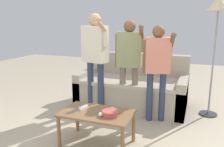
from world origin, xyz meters
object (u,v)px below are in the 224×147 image
Objects in this scene: game_remote_nunchuk at (101,114)px; game_remote_wand_near at (83,107)px; snack_bowl at (110,113)px; player_center at (129,57)px; coffee_table at (97,117)px; couch at (132,88)px; player_left at (95,51)px; player_right at (157,62)px; floor_lamp at (218,12)px; game_remote_wand_far at (110,110)px.

game_remote_nunchuk is 0.59× the size of game_remote_wand_near.
snack_bowl is 0.13× the size of player_center.
coffee_table is 5.77× the size of game_remote_wand_near.
coffee_table is 1.21m from player_center.
couch is 1.25× the size of player_center.
player_center is 10.04× the size of game_remote_wand_near.
player_left reaches higher than game_remote_nunchuk.
coffee_table is at bearing 169.63° from snack_bowl.
game_remote_wand_near is (-0.23, -1.45, 0.13)m from couch.
player_center is at bearing 74.16° from game_remote_wand_near.
player_right is (0.35, 0.99, 0.45)m from snack_bowl.
floor_lamp is at bearing 43.50° from game_remote_wand_near.
couch reaches higher than snack_bowl.
player_center is (0.08, 1.06, 0.58)m from coffee_table.
player_right reaches higher than game_remote_wand_near.
game_remote_wand_far is (0.04, 0.18, -0.01)m from game_remote_nunchuk.
game_remote_wand_near is 0.34m from game_remote_wand_far.
game_remote_nunchuk is 0.33m from game_remote_wand_near.
game_remote_wand_far is (0.34, 0.03, -0.00)m from game_remote_wand_near.
floor_lamp is 2.18m from game_remote_wand_far.
game_remote_wand_near is at bearing -129.29° from player_right.
couch is at bearing 133.71° from player_right.
couch is at bearing 94.49° from game_remote_wand_far.
coffee_table is 1.27m from player_left.
couch is 1.00m from player_left.
couch is 9.43× the size of snack_bowl.
floor_lamp is 1.29× the size of player_right.
player_left is at bearing -172.00° from player_center.
game_remote_nunchuk is at bearing -112.81° from player_right.
couch is 0.78m from player_center.
floor_lamp is 2.40m from game_remote_wand_near.
snack_bowl is at bearing -66.62° from game_remote_wand_far.
floor_lamp reaches higher than player_right.
game_remote_nunchuk is 1.26m from player_center.
coffee_table is at bearing -131.35° from floor_lamp.
game_remote_wand_far is (-1.17, -1.41, -1.19)m from floor_lamp.
floor_lamp reaches higher than snack_bowl.
couch is 0.95m from player_right.
floor_lamp is at bearing 34.43° from player_right.
floor_lamp is 1.94m from player_left.
coffee_table is 0.16m from game_remote_nunchuk.
game_remote_nunchuk is 0.05× the size of floor_lamp.
couch is 2.17× the size of coffee_table.
snack_bowl is 2.22m from floor_lamp.
game_remote_nunchuk reaches higher than game_remote_wand_far.
game_remote_wand_near and game_remote_wand_far have the same top height.
player_left is 0.56m from player_center.
player_center reaches higher than coffee_table.
player_left is 10.34× the size of game_remote_wand_far.
player_left is 10.74× the size of game_remote_wand_near.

